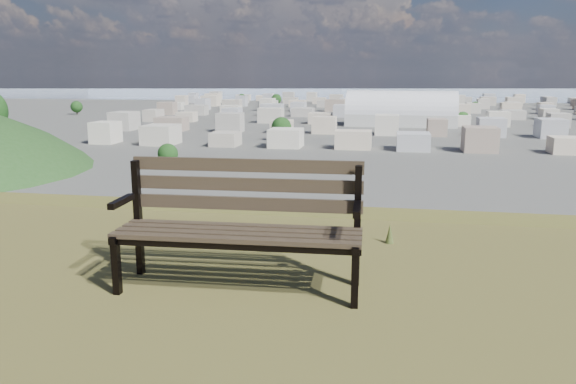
# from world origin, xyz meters

# --- Properties ---
(park_bench) EXTENTS (1.75, 0.61, 0.90)m
(park_bench) POSITION_xyz_m (1.34, 1.96, 25.51)
(park_bench) COLOR #3F3424
(park_bench) RESTS_ON hilltop_mesa
(arena) EXTENTS (56.67, 25.93, 23.52)m
(arena) POSITION_xyz_m (8.51, 295.97, 5.54)
(arena) COLOR beige
(arena) RESTS_ON ground
(city_blocks) EXTENTS (395.00, 361.00, 7.00)m
(city_blocks) POSITION_xyz_m (0.00, 394.44, 3.50)
(city_blocks) COLOR beige
(city_blocks) RESTS_ON ground
(city_trees) EXTENTS (406.52, 387.20, 9.98)m
(city_trees) POSITION_xyz_m (-26.39, 319.00, 4.83)
(city_trees) COLOR #36271B
(city_trees) RESTS_ON ground
(bay_water) EXTENTS (2400.00, 700.00, 0.12)m
(bay_water) POSITION_xyz_m (0.00, 900.00, 0.00)
(bay_water) COLOR #93A1BB
(bay_water) RESTS_ON ground
(far_hills) EXTENTS (2050.00, 340.00, 60.00)m
(far_hills) POSITION_xyz_m (-60.92, 1402.93, 25.47)
(far_hills) COLOR #9CAEC1
(far_hills) RESTS_ON ground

